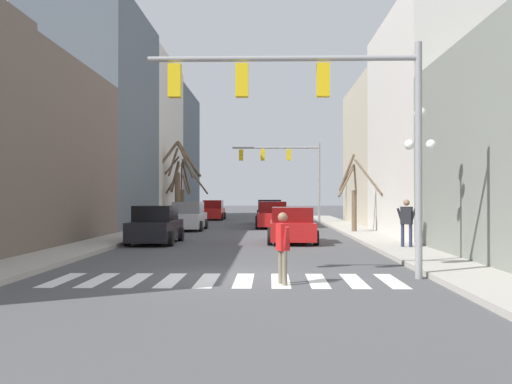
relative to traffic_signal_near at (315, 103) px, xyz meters
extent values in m
plane|color=#4C4C4F|center=(-2.23, 0.20, -4.43)|extent=(240.00, 240.00, 0.00)
cube|color=#ADA89E|center=(3.85, 0.20, -4.35)|extent=(2.00, 90.00, 0.15)
cube|color=#66564C|center=(-12.30, 11.24, -0.48)|extent=(6.00, 11.15, 7.90)
cube|color=#515B66|center=(-12.30, 22.74, 2.52)|extent=(6.00, 11.84, 13.89)
cube|color=beige|center=(-12.30, 34.76, 2.30)|extent=(6.00, 12.21, 13.45)
cube|color=#515B66|center=(-12.30, 47.38, 2.03)|extent=(6.00, 13.04, 12.91)
cube|color=beige|center=(7.85, 15.82, 1.24)|extent=(6.00, 11.81, 11.33)
cube|color=#BCB299|center=(7.85, 27.87, 0.61)|extent=(6.00, 12.29, 10.07)
cube|color=white|center=(-6.28, -0.40, -4.42)|extent=(0.45, 2.60, 0.01)
cube|color=white|center=(-5.38, -0.40, -4.42)|extent=(0.45, 2.60, 0.01)
cube|color=white|center=(-4.48, -0.40, -4.42)|extent=(0.45, 2.60, 0.01)
cube|color=white|center=(-3.58, -0.40, -4.42)|extent=(0.45, 2.60, 0.01)
cube|color=white|center=(-2.68, -0.40, -4.42)|extent=(0.45, 2.60, 0.01)
cube|color=white|center=(-1.78, -0.40, -4.42)|extent=(0.45, 2.60, 0.01)
cube|color=white|center=(-0.88, -0.40, -4.42)|extent=(0.45, 2.60, 0.01)
cube|color=white|center=(0.02, -0.40, -4.42)|extent=(0.45, 2.60, 0.01)
cube|color=white|center=(0.92, -0.40, -4.42)|extent=(0.45, 2.60, 0.01)
cube|color=white|center=(1.82, -0.40, -4.42)|extent=(0.45, 2.60, 0.01)
cylinder|color=gray|center=(2.59, 0.00, -1.45)|extent=(0.18, 0.18, 5.95)
cylinder|color=gray|center=(-0.82, 0.00, 1.12)|extent=(6.83, 0.14, 0.14)
cube|color=yellow|center=(0.21, 0.00, 0.57)|extent=(0.32, 0.28, 0.84)
cube|color=yellow|center=(-1.84, 0.00, 0.57)|extent=(0.32, 0.28, 0.84)
cube|color=yellow|center=(-3.55, 0.00, 0.57)|extent=(0.32, 0.28, 0.84)
cylinder|color=gray|center=(2.59, 30.48, -1.33)|extent=(0.18, 0.18, 6.19)
cylinder|color=gray|center=(-0.71, 30.48, 1.37)|extent=(6.60, 0.14, 0.14)
cube|color=yellow|center=(0.28, 30.48, 0.82)|extent=(0.32, 0.28, 0.84)
cube|color=yellow|center=(-1.70, 30.48, 0.82)|extent=(0.32, 0.28, 0.84)
cube|color=yellow|center=(-3.35, 30.48, 0.82)|extent=(0.32, 0.28, 0.84)
cylinder|color=#1E4C2D|center=(3.35, 2.84, -2.16)|extent=(0.12, 0.12, 4.22)
sphere|color=white|center=(3.35, 2.84, 0.13)|extent=(0.36, 0.36, 0.36)
sphere|color=white|center=(3.03, 2.84, -0.81)|extent=(0.31, 0.31, 0.31)
sphere|color=white|center=(3.67, 2.84, -0.81)|extent=(0.31, 0.31, 0.31)
cube|color=black|center=(-1.17, 30.00, -3.80)|extent=(1.82, 4.70, 0.91)
cube|color=black|center=(-1.17, 30.00, -2.97)|extent=(1.68, 2.45, 0.74)
cylinder|color=black|center=(-2.10, 31.46, -4.11)|extent=(0.22, 0.64, 0.64)
cylinder|color=black|center=(-0.24, 31.46, -4.11)|extent=(0.22, 0.64, 0.64)
cylinder|color=black|center=(-2.10, 28.55, -4.11)|extent=(0.22, 0.64, 0.64)
cylinder|color=black|center=(-0.24, 28.55, -4.11)|extent=(0.22, 0.64, 0.64)
cube|color=red|center=(-0.16, 11.61, -3.86)|extent=(1.91, 4.46, 0.78)
cube|color=maroon|center=(-0.16, 11.61, -3.16)|extent=(1.76, 2.32, 0.63)
cylinder|color=black|center=(-1.14, 12.99, -4.11)|extent=(0.22, 0.64, 0.64)
cylinder|color=black|center=(0.81, 12.99, -4.11)|extent=(0.22, 0.64, 0.64)
cylinder|color=black|center=(-1.14, 10.23, -4.11)|extent=(0.22, 0.64, 0.64)
cylinder|color=black|center=(0.81, 10.23, -4.11)|extent=(0.22, 0.64, 0.64)
cube|color=black|center=(-6.17, 11.11, -3.84)|extent=(1.76, 4.64, 0.82)
cube|color=black|center=(-6.17, 11.11, -3.09)|extent=(1.62, 2.41, 0.67)
cylinder|color=black|center=(-7.07, 12.55, -4.11)|extent=(0.22, 0.64, 0.64)
cylinder|color=black|center=(-5.27, 12.55, -4.11)|extent=(0.22, 0.64, 0.64)
cylinder|color=black|center=(-7.07, 9.67, -4.11)|extent=(0.22, 0.64, 0.64)
cylinder|color=black|center=(-5.27, 9.67, -4.11)|extent=(0.22, 0.64, 0.64)
cube|color=red|center=(-0.97, 24.07, -3.82)|extent=(1.90, 4.57, 0.86)
cube|color=maroon|center=(-0.97, 24.07, -3.04)|extent=(1.75, 2.37, 0.70)
cylinder|color=black|center=(-1.95, 25.49, -4.11)|extent=(0.22, 0.64, 0.64)
cylinder|color=black|center=(0.00, 25.49, -4.11)|extent=(0.22, 0.64, 0.64)
cylinder|color=black|center=(-1.95, 22.66, -4.11)|extent=(0.22, 0.64, 0.64)
cylinder|color=black|center=(0.00, 22.66, -4.11)|extent=(0.22, 0.64, 0.64)
cube|color=silver|center=(-6.15, 21.47, -3.82)|extent=(1.80, 4.78, 0.86)
cube|color=slate|center=(-6.15, 21.47, -3.04)|extent=(1.66, 2.48, 0.70)
cylinder|color=black|center=(-7.07, 22.95, -4.11)|extent=(0.22, 0.64, 0.64)
cylinder|color=black|center=(-5.23, 22.95, -4.11)|extent=(0.22, 0.64, 0.64)
cylinder|color=black|center=(-7.07, 19.98, -4.11)|extent=(0.22, 0.64, 0.64)
cylinder|color=black|center=(-5.23, 19.98, -4.11)|extent=(0.22, 0.64, 0.64)
cube|color=red|center=(-6.17, 37.84, -3.82)|extent=(1.75, 4.54, 0.86)
cube|color=maroon|center=(-6.17, 37.84, -3.03)|extent=(1.61, 2.36, 0.71)
cylinder|color=black|center=(-7.07, 39.25, -4.11)|extent=(0.22, 0.64, 0.64)
cylinder|color=black|center=(-5.28, 39.25, -4.11)|extent=(0.22, 0.64, 0.64)
cylinder|color=black|center=(-7.07, 36.43, -4.11)|extent=(0.22, 0.64, 0.64)
cylinder|color=black|center=(-5.28, 36.43, -4.11)|extent=(0.22, 0.64, 0.64)
cylinder|color=#7A705B|center=(-0.88, -0.92, -4.02)|extent=(0.12, 0.12, 0.80)
cylinder|color=#7A705B|center=(-0.79, -1.19, -4.02)|extent=(0.12, 0.12, 0.80)
cube|color=red|center=(-0.84, -1.06, -3.31)|extent=(0.33, 0.44, 0.63)
sphere|color=#8C664C|center=(-0.84, -1.06, -2.85)|extent=(0.22, 0.22, 0.22)
cylinder|color=red|center=(-0.90, -0.84, -3.35)|extent=(0.17, 0.29, 0.61)
cylinder|color=red|center=(-0.77, -1.27, -3.35)|extent=(0.17, 0.29, 0.61)
cylinder|color=#282D47|center=(4.19, 7.70, -3.85)|extent=(0.13, 0.13, 0.86)
cylinder|color=#282D47|center=(3.92, 7.85, -3.85)|extent=(0.13, 0.13, 0.86)
cube|color=black|center=(4.06, 7.78, -3.08)|extent=(0.48, 0.41, 0.67)
sphere|color=#8C664C|center=(4.06, 7.78, -2.59)|extent=(0.24, 0.24, 0.24)
cylinder|color=black|center=(4.26, 7.66, -3.13)|extent=(0.30, 0.23, 0.65)
cylinder|color=black|center=(3.85, 7.89, -3.13)|extent=(0.30, 0.23, 0.65)
cylinder|color=brown|center=(-8.22, 30.49, -2.44)|extent=(0.42, 0.42, 3.67)
cylinder|color=brown|center=(-8.60, 30.67, 0.28)|extent=(0.92, 0.54, 2.20)
cylinder|color=brown|center=(-7.33, 30.58, 0.40)|extent=(1.91, 0.35, 2.55)
cylinder|color=brown|center=(-9.11, 30.25, 0.56)|extent=(1.97, 0.74, 2.68)
cylinder|color=brown|center=(-7.45, 31.34, 0.53)|extent=(1.63, 1.96, 2.75)
cylinder|color=brown|center=(-7.59, 30.32, 0.47)|extent=(1.44, 0.55, 2.93)
cylinder|color=brown|center=(-8.08, 31.91, -3.04)|extent=(0.35, 0.35, 2.47)
cylinder|color=brown|center=(-7.90, 32.98, -0.84)|extent=(0.47, 2.28, 2.54)
cylinder|color=brown|center=(-7.05, 31.74, -0.79)|extent=(2.18, 0.49, 2.81)
cylinder|color=brown|center=(-8.20, 32.48, -0.90)|extent=(0.36, 1.27, 2.42)
cylinder|color=brown|center=(-7.74, 31.38, -1.41)|extent=(0.74, 1.19, 1.63)
cylinder|color=brown|center=(-8.21, 31.14, -3.07)|extent=(0.36, 0.36, 2.42)
cylinder|color=brown|center=(-8.47, 30.66, -0.90)|extent=(0.67, 1.13, 2.09)
cylinder|color=brown|center=(-8.69, 31.02, -1.31)|extent=(1.11, 0.42, 1.74)
cylinder|color=brown|center=(-8.62, 31.77, -0.81)|extent=(0.97, 1.45, 2.47)
cylinder|color=brown|center=(-9.31, 31.29, -0.59)|extent=(2.31, 0.46, 2.76)
cylinder|color=brown|center=(3.49, 17.92, -3.15)|extent=(0.28, 0.28, 2.26)
cylinder|color=brown|center=(2.98, 17.40, -1.57)|extent=(1.05, 1.18, 1.69)
cylinder|color=brown|center=(3.11, 18.26, -1.47)|extent=(0.89, 0.84, 1.87)
cylinder|color=brown|center=(3.59, 18.25, -1.41)|extent=(0.31, 0.76, 1.64)
cylinder|color=brown|center=(3.11, 18.11, -1.04)|extent=(0.89, 0.54, 2.08)
cylinder|color=brown|center=(4.16, 17.34, -1.27)|extent=(1.35, 1.33, 2.00)
camera|label=1|loc=(-1.13, -15.08, -2.36)|focal=42.00mm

